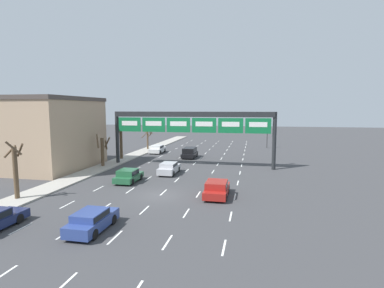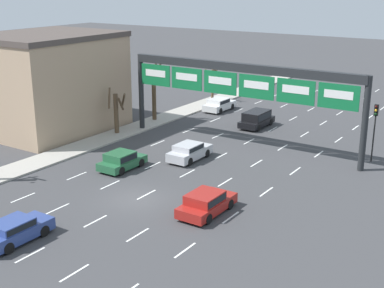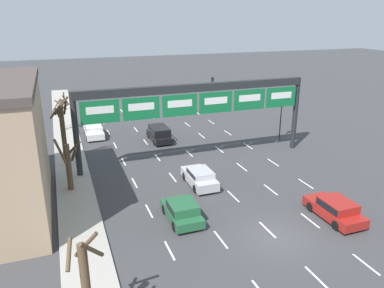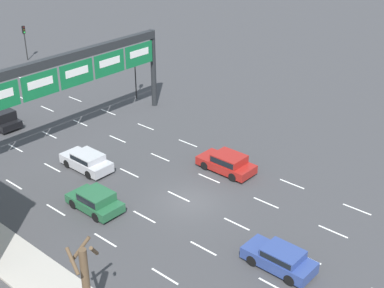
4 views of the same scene
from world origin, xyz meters
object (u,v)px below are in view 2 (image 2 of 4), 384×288
(suv_black, at_px, (257,118))
(traffic_light_near_gantry, at_px, (375,121))
(sign_gantry, at_px, (239,80))
(tree_bare_closest, at_px, (117,110))
(tree_bare_furthest, at_px, (154,89))
(car_green, at_px, (121,160))
(car_silver, at_px, (189,151))
(tree_bare_second, at_px, (213,81))
(car_blue, at_px, (15,230))
(car_white, at_px, (219,104))
(car_red, at_px, (206,202))

(suv_black, height_order, traffic_light_near_gantry, traffic_light_near_gantry)
(sign_gantry, relative_size, tree_bare_closest, 5.15)
(suv_black, bearing_deg, tree_bare_furthest, -159.93)
(car_green, distance_m, tree_bare_furthest, 15.15)
(car_green, height_order, traffic_light_near_gantry, traffic_light_near_gantry)
(car_silver, relative_size, tree_bare_second, 0.92)
(tree_bare_furthest, bearing_deg, tree_bare_second, 89.01)
(suv_black, bearing_deg, traffic_light_near_gantry, -19.11)
(car_blue, relative_size, tree_bare_closest, 0.97)
(car_white, bearing_deg, sign_gantry, -52.36)
(car_green, bearing_deg, suv_black, 79.76)
(car_white, height_order, car_silver, car_white)
(car_green, height_order, car_blue, car_green)
(car_silver, bearing_deg, car_red, -50.43)
(suv_black, bearing_deg, car_silver, -89.70)
(sign_gantry, height_order, suv_black, sign_gantry)
(car_blue, bearing_deg, tree_bare_second, 104.63)
(sign_gantry, height_order, tree_bare_closest, sign_gantry)
(sign_gantry, bearing_deg, tree_bare_second, 128.23)
(car_green, relative_size, car_blue, 0.95)
(car_green, relative_size, suv_black, 0.88)
(car_silver, bearing_deg, car_blue, -90.59)
(car_white, distance_m, car_green, 21.00)
(tree_bare_second, bearing_deg, car_red, -59.31)
(car_blue, distance_m, traffic_light_near_gantry, 28.07)
(sign_gantry, bearing_deg, car_blue, -94.78)
(car_green, height_order, tree_bare_furthest, tree_bare_furthest)
(car_green, bearing_deg, car_white, 99.76)
(traffic_light_near_gantry, distance_m, tree_bare_second, 25.25)
(car_silver, distance_m, tree_bare_closest, 10.28)
(car_red, bearing_deg, suv_black, 108.49)
(traffic_light_near_gantry, distance_m, tree_bare_furthest, 22.46)
(car_green, bearing_deg, car_silver, 56.83)
(car_white, bearing_deg, car_blue, -78.90)
(tree_bare_closest, bearing_deg, tree_bare_second, 89.80)
(car_red, bearing_deg, tree_bare_second, 120.69)
(car_red, relative_size, tree_bare_furthest, 0.72)
(car_silver, bearing_deg, car_green, -123.17)
(car_blue, bearing_deg, car_white, 101.10)
(car_green, height_order, suv_black, suv_black)
(car_white, relative_size, tree_bare_second, 0.95)
(suv_black, relative_size, car_blue, 1.07)
(suv_black, xyz_separation_m, tree_bare_closest, (-9.78, -9.62, 1.44))
(suv_black, bearing_deg, car_green, -100.24)
(car_red, distance_m, suv_black, 21.32)
(traffic_light_near_gantry, xyz_separation_m, tree_bare_second, (-22.26, 11.90, -0.91))
(traffic_light_near_gantry, relative_size, tree_bare_second, 1.02)
(car_red, height_order, tree_bare_closest, tree_bare_closest)
(car_blue, distance_m, tree_bare_furthest, 27.58)
(traffic_light_near_gantry, distance_m, tree_bare_closest, 22.95)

